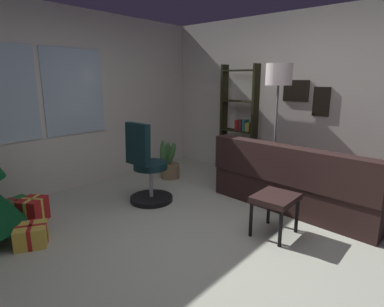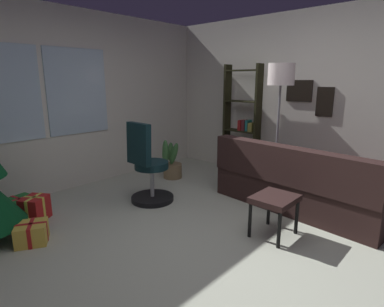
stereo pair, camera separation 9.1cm
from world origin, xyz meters
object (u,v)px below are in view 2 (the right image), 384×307
couch (313,186)px  gift_box_green (20,206)px  floor_lamp (281,85)px  footstool (275,202)px  bookshelf (242,128)px  office_chair (148,171)px  gift_box_gold (32,233)px  gift_box_red (35,209)px  potted_plant (172,165)px

couch → gift_box_green: (-2.55, 2.51, -0.19)m
couch → gift_box_green: couch is taller
gift_box_green → floor_lamp: bearing=-35.5°
footstool → bookshelf: size_ratio=0.25×
footstool → bookshelf: 2.23m
couch → floor_lamp: size_ratio=1.24×
couch → office_chair: bearing=127.6°
couch → gift_box_gold: bearing=148.3°
gift_box_gold → footstool: bearing=-44.1°
footstool → floor_lamp: (1.14, 0.59, 1.14)m
gift_box_red → office_chair: office_chair is taller
gift_box_gold → bookshelf: size_ratio=0.21×
gift_box_red → gift_box_green: (-0.05, 0.32, -0.04)m
bookshelf → floor_lamp: bookshelf is taller
gift_box_gold → office_chair: office_chair is taller
office_chair → potted_plant: size_ratio=1.60×
gift_box_gold → potted_plant: 2.43m
footstool → office_chair: bearing=99.4°
bookshelf → floor_lamp: bearing=-118.1°
gift_box_gold → floor_lamp: (2.87, -1.10, 1.40)m
office_chair → potted_plant: 1.07m
office_chair → floor_lamp: 2.07m
floor_lamp → potted_plant: 2.09m
gift_box_red → floor_lamp: floor_lamp is taller
couch → floor_lamp: floor_lamp is taller
potted_plant → couch: bearing=-80.7°
gift_box_green → office_chair: size_ratio=0.37×
floor_lamp → potted_plant: floor_lamp is taller
floor_lamp → office_chair: bearing=143.1°
gift_box_red → footstool: bearing=-55.5°
couch → bookshelf: bearing=67.5°
gift_box_red → couch: bearing=-41.2°
bookshelf → gift_box_red: bearing=167.2°
footstool → bookshelf: (1.61, 1.48, 0.42)m
gift_box_red → gift_box_gold: gift_box_red is taller
footstool → gift_box_green: (-1.55, 2.51, -0.27)m
gift_box_red → potted_plant: bearing=-0.6°
gift_box_red → gift_box_green: 0.32m
couch → gift_box_red: couch is taller
gift_box_gold → bookshelf: (3.35, -0.21, 0.69)m
footstool → gift_box_red: footstool is taller
couch → floor_lamp: 1.36m
couch → bookshelf: (0.61, 1.48, 0.51)m
footstool → office_chair: 1.67m
gift_box_gold → office_chair: bearing=-1.4°
office_chair → potted_plant: (0.92, 0.51, -0.20)m
floor_lamp → bookshelf: bearing=61.9°
footstool → gift_box_green: footstool is taller
footstool → gift_box_gold: footstool is taller
gift_box_green → gift_box_gold: gift_box_gold is taller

